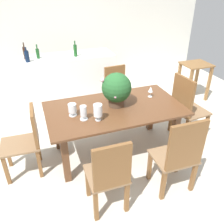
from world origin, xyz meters
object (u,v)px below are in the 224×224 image
Objects in this scene: chair_near_left at (109,175)px; chair_foot_end at (186,105)px; chair_head_end at (27,139)px; flower_centerpiece at (117,89)px; chair_far_right at (117,90)px; side_table at (195,74)px; dining_table at (115,115)px; crystal_vase_right at (72,109)px; crystal_vase_left at (83,112)px; wine_bottle_tall at (75,50)px; chair_near_right at (179,154)px; wine_bottle_clear at (27,56)px; crystal_vase_center_near at (98,111)px; kitchen_counter at (67,79)px; wine_bottle_green at (38,53)px; wine_bottle_dark at (25,53)px; wine_glass at (151,90)px.

chair_foot_end is at bearing -148.43° from chair_near_left.
chair_head_end is 1.30m from flower_centerpiece.
chair_far_right is 1.75m from side_table.
side_table is (2.14, 1.10, -0.08)m from dining_table.
crystal_vase_left is at bearing -52.32° from crystal_vase_right.
chair_near_left is 3.31× the size of wine_bottle_tall.
flower_centerpiece is (1.21, 0.05, 0.48)m from chair_head_end.
chair_head_end is 3.49m from side_table.
chair_foot_end reaches higher than crystal_vase_left.
flower_centerpiece is at bearing -113.81° from chair_near_left.
chair_near_left is at bearing 0.53° from chair_near_right.
crystal_vase_right is at bearing -173.76° from flower_centerpiece.
chair_far_right is (1.57, 0.95, 0.01)m from chair_head_end.
chair_near_right reaches higher than crystal_vase_right.
flower_centerpiece is at bearing 81.94° from chair_foot_end.
flower_centerpiece is (-0.37, 1.00, 0.42)m from chair_near_right.
chair_head_end is 1.82m from wine_bottle_clear.
crystal_vase_center_near is 0.28× the size of side_table.
kitchen_counter is 0.63m from wine_bottle_tall.
chair_far_right is 3.20× the size of wine_bottle_tall.
wine_bottle_green is at bearing 171.32° from chair_head_end.
crystal_vase_right is at bearing -79.59° from chair_near_left.
crystal_vase_left is (-0.87, -1.11, 0.33)m from chair_far_right.
wine_bottle_clear reaches higher than chair_near_right.
crystal_vase_left is at bearing -93.90° from kitchen_counter.
chair_near_right is (-0.75, -0.94, 0.00)m from chair_foot_end.
chair_far_right is 1.41m from crystal_vase_right.
dining_table is 0.61m from crystal_vase_right.
kitchen_counter is at bearing 90.63° from crystal_vase_center_near.
dining_table is 6.34× the size of wine_bottle_tall.
wine_bottle_dark is (-0.45, 1.92, 0.23)m from crystal_vase_right.
wine_bottle_clear reaches higher than crystal_vase_right.
dining_table is 2.41m from side_table.
wine_bottle_tall is 0.38× the size of side_table.
crystal_vase_center_near is at bearing 93.67° from chair_foot_end.
chair_head_end is 0.98× the size of chair_far_right.
wine_bottle_green is (-1.22, 2.83, 0.48)m from chair_near_right.
wine_bottle_dark reaches higher than wine_glass.
chair_head_end is at bearing 178.82° from crystal_vase_right.
chair_near_right is 1.06× the size of chair_near_left.
wine_bottle_clear is at bearing -177.23° from wine_bottle_tall.
chair_near_right is 3.53× the size of wine_bottle_tall.
crystal_vase_center_near is at bearing -89.37° from kitchen_counter.
dining_table is 2.04m from wine_bottle_clear.
wine_bottle_tall is (-0.53, 0.82, 0.55)m from chair_far_right.
flower_centerpiece reaches higher than side_table.
wine_bottle_green is (-1.41, 1.75, 0.20)m from wine_glass.
wine_glass is 0.21× the size of side_table.
wine_bottle_clear is at bearing -167.80° from kitchen_counter.
chair_far_right is at bearing 123.47° from chair_head_end.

